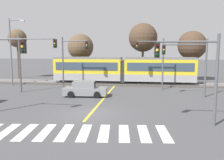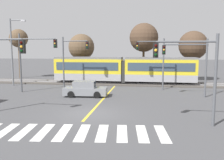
# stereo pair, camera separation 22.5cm
# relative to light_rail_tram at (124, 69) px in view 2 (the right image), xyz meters

# --- Properties ---
(ground_plane) EXTENTS (200.00, 200.00, 0.00)m
(ground_plane) POSITION_rel_light_rail_tram_xyz_m (-0.95, -15.18, -2.05)
(ground_plane) COLOR #474749
(track_bed) EXTENTS (120.00, 4.00, 0.18)m
(track_bed) POSITION_rel_light_rail_tram_xyz_m (-0.95, 0.01, -1.96)
(track_bed) COLOR #4C4742
(track_bed) RESTS_ON ground
(rail_near) EXTENTS (120.00, 0.08, 0.10)m
(rail_near) POSITION_rel_light_rail_tram_xyz_m (-0.95, -0.71, -1.82)
(rail_near) COLOR #939399
(rail_near) RESTS_ON track_bed
(rail_far) EXTENTS (120.00, 0.08, 0.10)m
(rail_far) POSITION_rel_light_rail_tram_xyz_m (-0.95, 0.73, -1.82)
(rail_far) COLOR #939399
(rail_far) RESTS_ON track_bed
(light_rail_tram) EXTENTS (18.50, 2.64, 3.43)m
(light_rail_tram) POSITION_rel_light_rail_tram_xyz_m (0.00, 0.00, 0.00)
(light_rail_tram) COLOR #9E9EA3
(light_rail_tram) RESTS_ON track_bed
(crosswalk_stripe_1) EXTENTS (0.86, 2.84, 0.01)m
(crosswalk_stripe_1) POSITION_rel_light_rail_tram_xyz_m (-4.78, -19.48, -2.04)
(crosswalk_stripe_1) COLOR silver
(crosswalk_stripe_1) RESTS_ON ground
(crosswalk_stripe_2) EXTENTS (0.86, 2.84, 0.01)m
(crosswalk_stripe_2) POSITION_rel_light_rail_tram_xyz_m (-3.69, -19.37, -2.04)
(crosswalk_stripe_2) COLOR silver
(crosswalk_stripe_2) RESTS_ON ground
(crosswalk_stripe_3) EXTENTS (0.86, 2.84, 0.01)m
(crosswalk_stripe_3) POSITION_rel_light_rail_tram_xyz_m (-2.59, -19.25, -2.04)
(crosswalk_stripe_3) COLOR silver
(crosswalk_stripe_3) RESTS_ON ground
(crosswalk_stripe_4) EXTENTS (0.86, 2.84, 0.01)m
(crosswalk_stripe_4) POSITION_rel_light_rail_tram_xyz_m (-1.50, -19.13, -2.04)
(crosswalk_stripe_4) COLOR silver
(crosswalk_stripe_4) RESTS_ON ground
(crosswalk_stripe_5) EXTENTS (0.86, 2.84, 0.01)m
(crosswalk_stripe_5) POSITION_rel_light_rail_tram_xyz_m (-0.41, -19.01, -2.04)
(crosswalk_stripe_5) COLOR silver
(crosswalk_stripe_5) RESTS_ON ground
(crosswalk_stripe_6) EXTENTS (0.86, 2.84, 0.01)m
(crosswalk_stripe_6) POSITION_rel_light_rail_tram_xyz_m (0.69, -18.89, -2.04)
(crosswalk_stripe_6) COLOR silver
(crosswalk_stripe_6) RESTS_ON ground
(crosswalk_stripe_7) EXTENTS (0.86, 2.84, 0.01)m
(crosswalk_stripe_7) POSITION_rel_light_rail_tram_xyz_m (1.78, -18.77, -2.04)
(crosswalk_stripe_7) COLOR silver
(crosswalk_stripe_7) RESTS_ON ground
(crosswalk_stripe_8) EXTENTS (0.86, 2.84, 0.01)m
(crosswalk_stripe_8) POSITION_rel_light_rail_tram_xyz_m (2.87, -18.65, -2.04)
(crosswalk_stripe_8) COLOR silver
(crosswalk_stripe_8) RESTS_ON ground
(crosswalk_stripe_9) EXTENTS (0.86, 2.84, 0.01)m
(crosswalk_stripe_9) POSITION_rel_light_rail_tram_xyz_m (3.97, -18.53, -2.04)
(crosswalk_stripe_9) COLOR silver
(crosswalk_stripe_9) RESTS_ON ground
(lane_centre_line) EXTENTS (0.20, 15.07, 0.01)m
(lane_centre_line) POSITION_rel_light_rail_tram_xyz_m (-0.95, -9.53, -2.05)
(lane_centre_line) COLOR gold
(lane_centre_line) RESTS_ON ground
(sedan_crossing) EXTENTS (4.31, 2.14, 1.52)m
(sedan_crossing) POSITION_rel_light_rail_tram_xyz_m (-2.94, -8.89, -1.35)
(sedan_crossing) COLOR gray
(sedan_crossing) RESTS_ON ground
(traffic_light_mid_left) EXTENTS (4.25, 0.38, 6.28)m
(traffic_light_mid_left) POSITION_rel_light_rail_tram_xyz_m (-9.00, -7.61, 2.07)
(traffic_light_mid_left) COLOR #515459
(traffic_light_mid_left) RESTS_ON ground
(traffic_light_far_left) EXTENTS (3.25, 0.38, 6.10)m
(traffic_light_far_left) POSITION_rel_light_rail_tram_xyz_m (-5.93, -3.79, 1.92)
(traffic_light_far_left) COLOR #515459
(traffic_light_far_left) RESTS_ON ground
(traffic_light_far_right) EXTENTS (3.25, 0.38, 5.84)m
(traffic_light_far_right) POSITION_rel_light_rail_tram_xyz_m (3.81, -3.63, 1.83)
(traffic_light_far_right) COLOR #515459
(traffic_light_far_right) RESTS_ON ground
(traffic_light_near_right) EXTENTS (3.75, 0.38, 5.50)m
(traffic_light_near_right) POSITION_rel_light_rail_tram_xyz_m (5.75, -16.74, 1.59)
(traffic_light_near_right) COLOR #515459
(traffic_light_near_right) RESTS_ON ground
(traffic_light_mid_right) EXTENTS (4.25, 0.38, 5.61)m
(traffic_light_mid_right) POSITION_rel_light_rail_tram_xyz_m (7.14, -7.65, 1.65)
(traffic_light_mid_right) COLOR #515459
(traffic_light_mid_right) RESTS_ON ground
(street_lamp_west) EXTENTS (2.15, 0.28, 8.43)m
(street_lamp_west) POSITION_rel_light_rail_tram_xyz_m (-13.79, -3.29, 2.74)
(street_lamp_west) COLOR slate
(street_lamp_west) RESTS_ON ground
(bare_tree_far_west) EXTENTS (2.89, 2.89, 7.83)m
(bare_tree_far_west) POSITION_rel_light_rail_tram_xyz_m (-17.29, 4.26, 4.25)
(bare_tree_far_west) COLOR brown
(bare_tree_far_west) RESTS_ON ground
(bare_tree_west) EXTENTS (3.99, 3.99, 7.01)m
(bare_tree_west) POSITION_rel_light_rail_tram_xyz_m (-7.09, 4.64, 2.95)
(bare_tree_west) COLOR brown
(bare_tree_west) RESTS_ON ground
(bare_tree_east) EXTENTS (4.23, 4.23, 8.49)m
(bare_tree_east) POSITION_rel_light_rail_tram_xyz_m (2.49, 4.51, 4.30)
(bare_tree_east) COLOR brown
(bare_tree_east) RESTS_ON ground
(bare_tree_far_east) EXTENTS (4.15, 4.15, 7.29)m
(bare_tree_far_east) POSITION_rel_light_rail_tram_xyz_m (9.57, 4.66, 3.15)
(bare_tree_far_east) COLOR brown
(bare_tree_far_east) RESTS_ON ground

